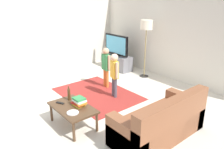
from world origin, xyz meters
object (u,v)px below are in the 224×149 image
book_stack (79,102)px  tv_stand (117,62)px  child_near_tv (106,64)px  tv (116,45)px  plate (73,113)px  child_center (114,71)px  floor_lamp (146,28)px  couch (162,124)px  bottle (69,94)px  tv_remote (60,103)px  coffee_table (73,109)px

book_stack → tv_stand: bearing=128.0°
tv_stand → child_near_tv: child_near_tv is taller
tv_stand → book_stack: book_stack is taller
tv → plate: tv is taller
child_near_tv → child_center: child_near_tv is taller
tv → floor_lamp: 1.38m
couch → bottle: (-1.67, -0.92, 0.26)m
floor_lamp → book_stack: 3.45m
floor_lamp → child_center: floor_lamp is taller
couch → tv_remote: size_ratio=10.59×
child_center → bottle: child_center is taller
coffee_table → plate: size_ratio=4.55×
child_center → coffee_table: 1.63m
tv → tv_remote: tv is taller
bottle → tv_remote: bearing=-84.8°
tv_stand → tv_remote: size_ratio=7.06×
couch → child_center: size_ratio=1.60×
floor_lamp → plate: (1.29, -3.34, -1.12)m
book_stack → bottle: size_ratio=1.03×
floor_lamp → plate: 3.75m
couch → coffee_table: size_ratio=1.80×
bottle → floor_lamp: bearing=103.9°
tv_stand → book_stack: (2.30, -2.94, 0.26)m
child_center → plate: bearing=-65.3°
tv_stand → bottle: size_ratio=3.93×
coffee_table → tv: bearing=126.5°
tv_stand → floor_lamp: 1.76m
couch → child_near_tv: size_ratio=1.59×
tv_remote → floor_lamp: bearing=77.4°
child_near_tv → floor_lamp: bearing=86.0°
plate → floor_lamp: bearing=111.2°
floor_lamp → child_near_tv: size_ratio=1.57×
tv_stand → tv: tv is taller
book_stack → child_near_tv: bearing=127.0°
floor_lamp → coffee_table: bearing=-71.6°
floor_lamp → couch: bearing=-42.0°
tv_stand → coffee_table: size_ratio=1.20×
coffee_table → child_center: bearing=109.3°
floor_lamp → coffee_table: floor_lamp is taller
book_stack → plate: bearing=-54.5°
tv → coffee_table: (2.25, -3.04, -0.48)m
tv → plate: size_ratio=5.00×
tv → bottle: bearing=-56.4°
child_near_tv → tv_remote: size_ratio=6.65×
tv_stand → floor_lamp: (1.18, 0.15, 1.30)m
tv → child_center: 2.32m
tv → book_stack: size_ratio=3.50×
bottle → tv: bearing=123.6°
child_near_tv → coffee_table: 2.13m
tv → child_center: tv is taller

